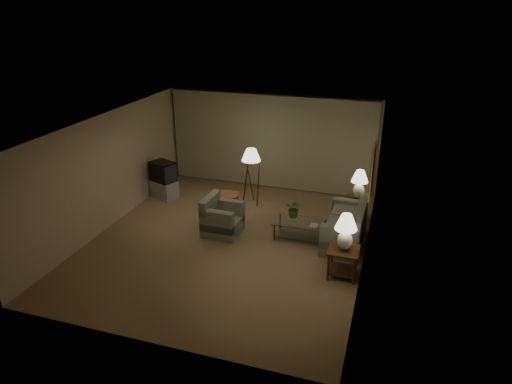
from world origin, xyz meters
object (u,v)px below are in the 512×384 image
tv_cabinet (164,189)px  vase (294,218)px  sofa (344,228)px  side_table_near (343,257)px  side_table_far (357,205)px  floor_lamp (251,176)px  crt_tv (163,171)px  table_lamp_far (359,182)px  coffee_table (300,227)px  armchair (223,219)px  table_lamp_near (346,229)px  ottoman (227,201)px

tv_cabinet → vase: bearing=5.3°
sofa → side_table_near: bearing=7.8°
side_table_near → side_table_far: 2.60m
side_table_near → floor_lamp: bearing=135.7°
crt_tv → floor_lamp: (2.41, 0.32, 0.04)m
table_lamp_far → tv_cabinet: table_lamp_far is taller
side_table_far → vase: size_ratio=3.63×
crt_tv → vase: (3.91, -1.15, -0.27)m
sofa → coffee_table: bearing=-82.7°
side_table_near → coffee_table: 1.70m
armchair → crt_tv: 2.74m
table_lamp_near → coffee_table: (-1.14, 1.25, -0.76)m
table_lamp_far → coffee_table: size_ratio=0.58×
tv_cabinet → crt_tv: bearing=0.0°
side_table_near → vase: size_ratio=3.63×
sofa → ottoman: 3.28m
table_lamp_near → ottoman: size_ratio=1.23×
side_table_near → table_lamp_far: (-0.00, 2.60, 0.60)m
sofa → side_table_near: (0.15, -1.35, 0.05)m
sofa → side_table_far: (0.15, 1.25, 0.04)m
sofa → armchair: bearing=-80.1°
side_table_far → side_table_near: bearing=-90.0°
coffee_table → crt_tv: size_ratio=1.62×
side_table_near → tv_cabinet: 5.73m
sofa → side_table_far: 1.26m
armchair → floor_lamp: bearing=-2.2°
coffee_table → crt_tv: bearing=164.2°
sofa → side_table_far: size_ratio=2.80×
armchair → floor_lamp: floor_lamp is taller
table_lamp_far → side_table_near: bearing=-90.0°
side_table_near → vase: 1.80m
side_table_far → floor_lamp: (-2.79, 0.12, 0.40)m
table_lamp_far → table_lamp_near: bearing=-90.0°
side_table_far → tv_cabinet: side_table_far is taller
sofa → side_table_near: 1.36m
side_table_far → table_lamp_near: table_lamp_near is taller
table_lamp_far → floor_lamp: (-2.79, 0.12, -0.21)m
crt_tv → ottoman: (1.90, -0.14, -0.57)m
armchair → tv_cabinet: 2.72m
side_table_near → vase: (-1.29, 1.25, 0.08)m
coffee_table → floor_lamp: floor_lamp is taller
table_lamp_near → vase: (-1.29, 1.25, -0.54)m
side_table_far → table_lamp_far: 0.61m
side_table_far → table_lamp_near: size_ratio=0.81×
side_table_far → vase: (-1.29, -1.35, 0.09)m
armchair → table_lamp_far: (2.91, 1.66, 0.66)m
ottoman → vase: vase is taller
table_lamp_far → coffee_table: table_lamp_far is taller
side_table_far → floor_lamp: 2.82m
side_table_far → ottoman: side_table_far is taller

